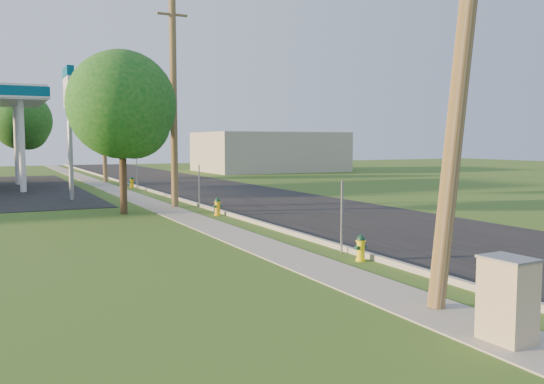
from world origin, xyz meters
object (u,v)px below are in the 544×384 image
object	(u,v)px
hydrant_far	(132,182)
hydrant_mid	(218,207)
price_pylon	(69,95)
hydrant_near	(361,248)
utility_cabinet	(507,300)
utility_pole_far	(103,118)
tree_lot	(23,123)
utility_pole_near	(464,44)
utility_pole_mid	(174,100)
tree_verge	(124,109)

from	to	relation	value
hydrant_far	hydrant_mid	bearing A→B (deg)	-89.94
price_pylon	hydrant_near	world-z (taller)	price_pylon
utility_cabinet	utility_pole_far	bearing A→B (deg)	88.80
utility_pole_far	hydrant_mid	distance (m)	22.12
tree_lot	utility_cabinet	xyz separation A→B (m)	(4.35, -43.67, -3.87)
tree_lot	utility_pole_near	bearing A→B (deg)	-83.00
utility_pole_near	hydrant_far	size ratio (longest dim) A/B	12.66
utility_pole_near	tree_lot	size ratio (longest dim) A/B	1.35
utility_pole_mid	tree_lot	xyz separation A→B (m)	(-5.14, 23.81, -0.42)
utility_cabinet	hydrant_near	bearing A→B (deg)	75.74
tree_verge	utility_pole_far	bearing A→B (deg)	82.48
utility_pole_mid	utility_pole_far	size ratio (longest dim) A/B	1.03
utility_pole_near	hydrant_mid	bearing A→B (deg)	87.13
hydrant_far	price_pylon	bearing A→B (deg)	-124.92
tree_verge	utility_cabinet	xyz separation A→B (m)	(1.79, -18.31, -3.75)
tree_lot	hydrant_far	xyz separation A→B (m)	(5.84, -11.72, -4.17)
utility_pole_near	tree_lot	world-z (taller)	utility_pole_near
hydrant_far	utility_cabinet	size ratio (longest dim) A/B	0.56
tree_verge	hydrant_near	distance (m)	13.40
utility_pole_mid	utility_pole_far	distance (m)	18.00
utility_pole_near	utility_cabinet	bearing A→B (deg)	-113.05
utility_pole_far	hydrant_mid	xyz separation A→B (m)	(0.72, -21.66, -4.43)
utility_pole_far	utility_pole_mid	bearing A→B (deg)	-90.00
price_pylon	hydrant_far	bearing A→B (deg)	55.08
hydrant_mid	hydrant_near	bearing A→B (deg)	-89.95
utility_pole_near	tree_verge	bearing A→B (deg)	98.91
hydrant_mid	utility_cabinet	bearing A→B (deg)	-95.32
tree_lot	hydrant_near	distance (m)	38.38
price_pylon	tree_verge	xyz separation A→B (m)	(1.32, -7.05, -1.02)
utility_pole_near	hydrant_far	distance (m)	30.43
utility_pole_far	utility_cabinet	world-z (taller)	utility_pole_far
utility_pole_near	tree_lot	distance (m)	42.13
tree_verge	tree_lot	xyz separation A→B (m)	(-2.56, 25.36, 0.12)
utility_pole_mid	utility_pole_far	world-z (taller)	utility_pole_mid
tree_verge	hydrant_far	size ratio (longest dim) A/B	9.16
utility_pole_near	utility_pole_mid	distance (m)	18.00
price_pylon	utility_cabinet	xyz separation A→B (m)	(3.11, -25.36, -4.77)
hydrant_mid	utility_cabinet	size ratio (longest dim) A/B	0.57
utility_pole_mid	hydrant_near	bearing A→B (deg)	-87.00
hydrant_near	tree_verge	bearing A→B (deg)	105.01
utility_pole_near	hydrant_mid	size ratio (longest dim) A/B	12.59
utility_pole_far	tree_lot	world-z (taller)	utility_pole_far
utility_pole_far	hydrant_mid	bearing A→B (deg)	-88.10
utility_pole_far	tree_lot	size ratio (longest dim) A/B	1.35
tree_lot	utility_pole_far	bearing A→B (deg)	-48.52
price_pylon	hydrant_mid	distance (m)	11.44
tree_lot	hydrant_mid	bearing A→B (deg)	-77.97
tree_verge	hydrant_mid	world-z (taller)	tree_verge
tree_lot	hydrant_far	distance (m)	13.74
utility_pole_mid	utility_cabinet	world-z (taller)	utility_pole_mid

